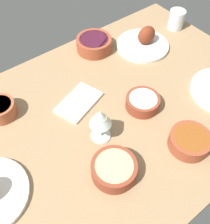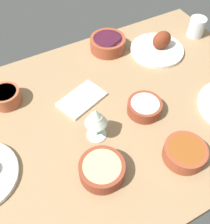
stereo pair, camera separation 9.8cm
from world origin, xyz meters
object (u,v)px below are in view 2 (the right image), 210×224
(bowl_potatoes, at_px, (102,169))
(water_tumbler, at_px, (196,27))
(folded_napkin, at_px, (82,99))
(bowl_sauce, at_px, (6,96))
(bowl_soup, at_px, (185,152))
(wine_glass, at_px, (96,118))
(bowl_cream, at_px, (145,107))
(plate_far_side, at_px, (158,47))
(bowl_onions, at_px, (108,43))

(bowl_potatoes, xyz_separation_m, water_tumbler, (-0.73, -0.43, 0.02))
(bowl_potatoes, bearing_deg, folded_napkin, -103.52)
(bowl_sauce, xyz_separation_m, water_tumbler, (-0.91, 0.01, 0.01))
(bowl_soup, xyz_separation_m, wine_glass, (0.21, -0.21, 0.07))
(water_tumbler, bearing_deg, bowl_cream, 30.54)
(plate_far_side, xyz_separation_m, bowl_potatoes, (0.51, 0.42, 0.01))
(plate_far_side, height_order, bowl_cream, plate_far_side)
(bowl_onions, xyz_separation_m, bowl_soup, (0.05, 0.61, -0.00))
(bowl_onions, bearing_deg, folded_napkin, 43.60)
(bowl_soup, bearing_deg, bowl_cream, -87.86)
(plate_far_side, bearing_deg, wine_glass, 31.28)
(plate_far_side, xyz_separation_m, wine_glass, (0.46, 0.28, 0.08))
(bowl_sauce, relative_size, bowl_onions, 0.70)
(bowl_potatoes, xyz_separation_m, wine_glass, (-0.05, -0.14, 0.07))
(bowl_potatoes, relative_size, bowl_onions, 0.91)
(bowl_cream, height_order, folded_napkin, bowl_cream)
(bowl_sauce, relative_size, water_tumbler, 1.22)
(bowl_potatoes, bearing_deg, bowl_cream, -149.76)
(folded_napkin, bearing_deg, wine_glass, 82.37)
(bowl_cream, distance_m, water_tumbler, 0.55)
(plate_far_side, xyz_separation_m, bowl_sauce, (0.69, -0.02, 0.01))
(plate_far_side, bearing_deg, bowl_soup, 63.64)
(wine_glass, distance_m, folded_napkin, 0.20)
(bowl_onions, relative_size, wine_glass, 1.14)
(plate_far_side, bearing_deg, folded_napkin, 13.83)
(bowl_potatoes, distance_m, bowl_soup, 0.28)
(wine_glass, distance_m, water_tumbler, 0.74)
(bowl_onions, distance_m, wine_glass, 0.48)
(bowl_sauce, xyz_separation_m, bowl_soup, (-0.45, 0.51, -0.00))
(bowl_potatoes, relative_size, wine_glass, 1.03)
(bowl_soup, xyz_separation_m, water_tumbler, (-0.47, -0.50, 0.02))
(plate_far_side, distance_m, wine_glass, 0.54)
(plate_far_side, xyz_separation_m, bowl_onions, (0.20, -0.12, 0.01))
(bowl_onions, relative_size, folded_napkin, 0.90)
(bowl_onions, distance_m, water_tumbler, 0.43)
(plate_far_side, relative_size, bowl_potatoes, 1.66)
(bowl_sauce, xyz_separation_m, bowl_onions, (-0.49, -0.10, 0.00))
(plate_far_side, distance_m, bowl_onions, 0.23)
(plate_far_side, xyz_separation_m, bowl_soup, (0.24, 0.49, 0.00))
(plate_far_side, bearing_deg, water_tumbler, -176.32)
(bowl_onions, height_order, folded_napkin, bowl_onions)
(wine_glass, bearing_deg, water_tumbler, -156.82)
(bowl_sauce, bearing_deg, wine_glass, 127.84)
(bowl_potatoes, xyz_separation_m, bowl_onions, (-0.31, -0.54, 0.00))
(plate_far_side, height_order, bowl_sauce, plate_far_side)
(plate_far_side, distance_m, bowl_sauce, 0.69)
(bowl_potatoes, xyz_separation_m, bowl_cream, (-0.26, -0.15, -0.00))
(bowl_onions, xyz_separation_m, water_tumbler, (-0.42, 0.11, 0.01))
(bowl_onions, distance_m, bowl_soup, 0.61)
(bowl_onions, bearing_deg, bowl_soup, 85.56)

